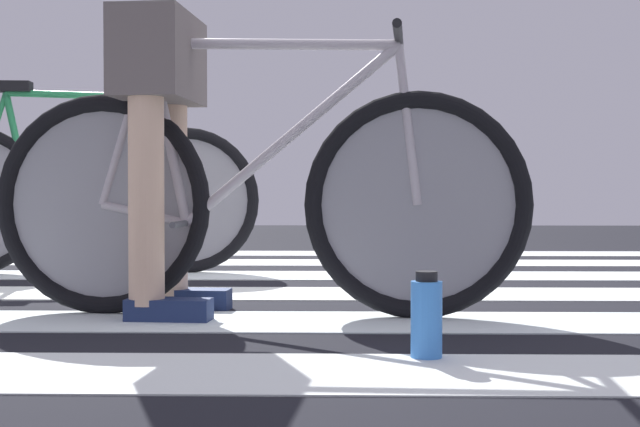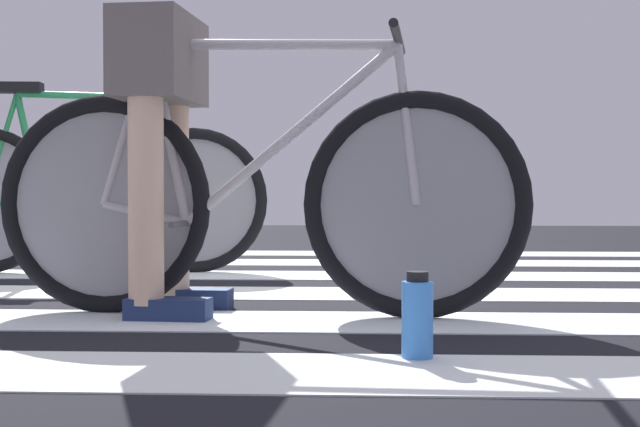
{
  "view_description": "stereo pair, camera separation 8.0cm",
  "coord_description": "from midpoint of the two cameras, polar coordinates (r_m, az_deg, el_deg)",
  "views": [
    {
      "loc": [
        0.21,
        -3.66,
        0.42
      ],
      "look_at": [
        0.15,
        -0.76,
        0.35
      ],
      "focal_mm": 49.78,
      "sensor_mm": 36.0,
      "label": 1
    },
    {
      "loc": [
        0.29,
        -3.66,
        0.42
      ],
      "look_at": [
        0.15,
        -0.76,
        0.35
      ],
      "focal_mm": 49.78,
      "sensor_mm": 36.0,
      "label": 2
    }
  ],
  "objects": [
    {
      "name": "bicycle_1_of_2",
      "position": [
        2.84,
        -4.97,
        1.12
      ],
      "size": [
        1.73,
        0.52,
        0.93
      ],
      "rotation": [
        0.0,
        0.0,
        -0.09
      ],
      "color": "black",
      "rests_on": "ground"
    },
    {
      "name": "water_bottle",
      "position": [
        2.14,
        5.78,
        -6.67
      ],
      "size": [
        0.08,
        0.08,
        0.21
      ],
      "color": "#3B82DE",
      "rests_on": "ground"
    },
    {
      "name": "ground",
      "position": [
        3.69,
        -2.66,
        -4.97
      ],
      "size": [
        18.0,
        14.0,
        0.02
      ],
      "color": "black"
    },
    {
      "name": "cyclist_1_of_2",
      "position": [
        2.93,
        -10.99,
        5.87
      ],
      "size": [
        0.34,
        0.43,
        0.97
      ],
      "rotation": [
        0.0,
        0.0,
        -0.09
      ],
      "color": "beige",
      "rests_on": "ground"
    },
    {
      "name": "bicycle_2_of_2",
      "position": [
        4.48,
        -15.71,
        1.16
      ],
      "size": [
        1.73,
        0.52,
        0.93
      ],
      "rotation": [
        0.0,
        0.0,
        0.09
      ],
      "color": "black",
      "rests_on": "ground"
    },
    {
      "name": "crosswalk_markings",
      "position": [
        3.48,
        -3.4,
        -5.16
      ],
      "size": [
        5.4,
        4.99,
        0.0
      ],
      "color": "silver",
      "rests_on": "ground"
    }
  ]
}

